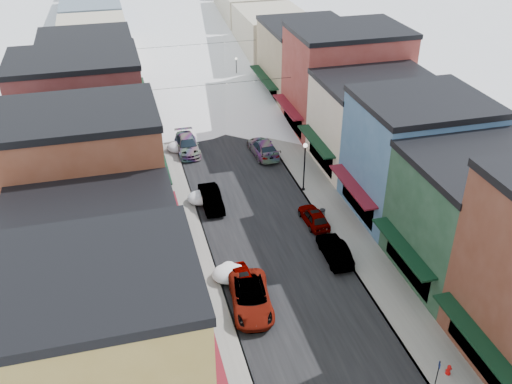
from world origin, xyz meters
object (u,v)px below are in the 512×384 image
car_silver_sedan (244,281)px  car_dark_hatch (211,199)px  fire_hydrant (449,370)px  car_green_sedan (335,250)px  streetlamp_near (305,161)px  car_white_suv (251,298)px  trash_can (322,214)px

car_silver_sedan → car_dark_hatch: size_ratio=0.85×
car_silver_sedan → fire_hydrant: size_ratio=5.79×
car_green_sedan → streetlamp_near: (1.01, 10.41, 2.42)m
car_white_suv → car_green_sedan: 8.54m
car_silver_sedan → streetlamp_near: 15.15m
car_green_sedan → trash_can: 5.50m
fire_hydrant → streetlamp_near: 23.29m
car_white_suv → streetlamp_near: 16.76m
car_dark_hatch → streetlamp_near: streetlamp_near is taller
fire_hydrant → car_white_suv: bearing=138.2°
car_white_suv → car_dark_hatch: bearing=97.5°
fire_hydrant → streetlamp_near: streetlamp_near is taller
car_dark_hatch → trash_can: car_dark_hatch is taller
car_dark_hatch → streetlamp_near: size_ratio=0.99×
car_dark_hatch → car_white_suv: bearing=-89.6°
car_silver_sedan → trash_can: size_ratio=4.73×
car_silver_sedan → fire_hydrant: 14.84m
car_white_suv → car_green_sedan: size_ratio=1.28×
car_white_suv → streetlamp_near: streetlamp_near is taller
car_green_sedan → streetlamp_near: bearing=-93.9°
car_white_suv → streetlamp_near: (8.70, 14.13, 2.36)m
car_white_suv → trash_can: 12.61m
car_green_sedan → fire_hydrant: (2.34, -12.68, -0.29)m
streetlamp_near → fire_hydrant: bearing=-86.7°
car_silver_sedan → car_white_suv: bearing=-92.8°
car_dark_hatch → car_silver_sedan: bearing=-89.5°
car_silver_sedan → trash_can: bearing=36.6°
trash_can → car_dark_hatch: bearing=152.4°
fire_hydrant → trash_can: size_ratio=0.82×
car_dark_hatch → fire_hydrant: (10.15, -22.70, -0.31)m
car_white_suv → car_silver_sedan: size_ratio=1.46×
car_white_suv → car_dark_hatch: (-0.12, 13.74, -0.04)m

